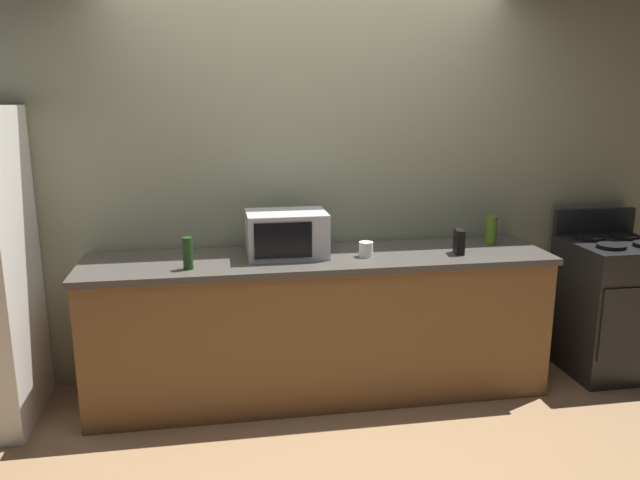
{
  "coord_description": "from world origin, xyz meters",
  "views": [
    {
      "loc": [
        -0.62,
        -3.21,
        1.87
      ],
      "look_at": [
        0.0,
        0.4,
        1.0
      ],
      "focal_mm": 35.02,
      "sensor_mm": 36.0,
      "label": 1
    }
  ],
  "objects_px": {
    "bottle_wine": "(188,253)",
    "mug_white": "(366,249)",
    "microwave": "(286,234)",
    "cordless_phone": "(459,242)",
    "stove_range": "(611,306)",
    "bottle_olive_oil": "(491,230)"
  },
  "relations": [
    {
      "from": "microwave",
      "to": "mug_white",
      "type": "bearing_deg",
      "value": -12.67
    },
    {
      "from": "microwave",
      "to": "bottle_olive_oil",
      "type": "bearing_deg",
      "value": 2.92
    },
    {
      "from": "bottle_olive_oil",
      "to": "mug_white",
      "type": "relative_size",
      "value": 2.08
    },
    {
      "from": "stove_range",
      "to": "bottle_wine",
      "type": "bearing_deg",
      "value": -176.79
    },
    {
      "from": "bottle_wine",
      "to": "mug_white",
      "type": "bearing_deg",
      "value": 5.34
    },
    {
      "from": "cordless_phone",
      "to": "bottle_wine",
      "type": "distance_m",
      "value": 1.63
    },
    {
      "from": "bottle_wine",
      "to": "cordless_phone",
      "type": "bearing_deg",
      "value": 2.51
    },
    {
      "from": "mug_white",
      "to": "cordless_phone",
      "type": "bearing_deg",
      "value": -2.64
    },
    {
      "from": "bottle_wine",
      "to": "mug_white",
      "type": "xyz_separation_m",
      "value": [
        1.05,
        0.1,
        -0.05
      ]
    },
    {
      "from": "bottle_wine",
      "to": "mug_white",
      "type": "height_order",
      "value": "bottle_wine"
    },
    {
      "from": "stove_range",
      "to": "microwave",
      "type": "relative_size",
      "value": 2.25
    },
    {
      "from": "microwave",
      "to": "bottle_wine",
      "type": "xyz_separation_m",
      "value": [
        -0.58,
        -0.2,
        -0.04
      ]
    },
    {
      "from": "stove_range",
      "to": "bottle_wine",
      "type": "height_order",
      "value": "bottle_wine"
    },
    {
      "from": "mug_white",
      "to": "microwave",
      "type": "bearing_deg",
      "value": 167.33
    },
    {
      "from": "bottle_wine",
      "to": "stove_range",
      "type": "bearing_deg",
      "value": 3.21
    },
    {
      "from": "microwave",
      "to": "cordless_phone",
      "type": "xyz_separation_m",
      "value": [
        1.05,
        -0.13,
        -0.06
      ]
    },
    {
      "from": "stove_range",
      "to": "bottle_olive_oil",
      "type": "distance_m",
      "value": 1.01
    },
    {
      "from": "stove_range",
      "to": "cordless_phone",
      "type": "xyz_separation_m",
      "value": [
        -1.15,
        -0.08,
        0.51
      ]
    },
    {
      "from": "cordless_phone",
      "to": "mug_white",
      "type": "height_order",
      "value": "cordless_phone"
    },
    {
      "from": "microwave",
      "to": "cordless_phone",
      "type": "relative_size",
      "value": 3.2
    },
    {
      "from": "stove_range",
      "to": "microwave",
      "type": "distance_m",
      "value": 2.27
    },
    {
      "from": "cordless_phone",
      "to": "stove_range",
      "type": "bearing_deg",
      "value": 13.51
    }
  ]
}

